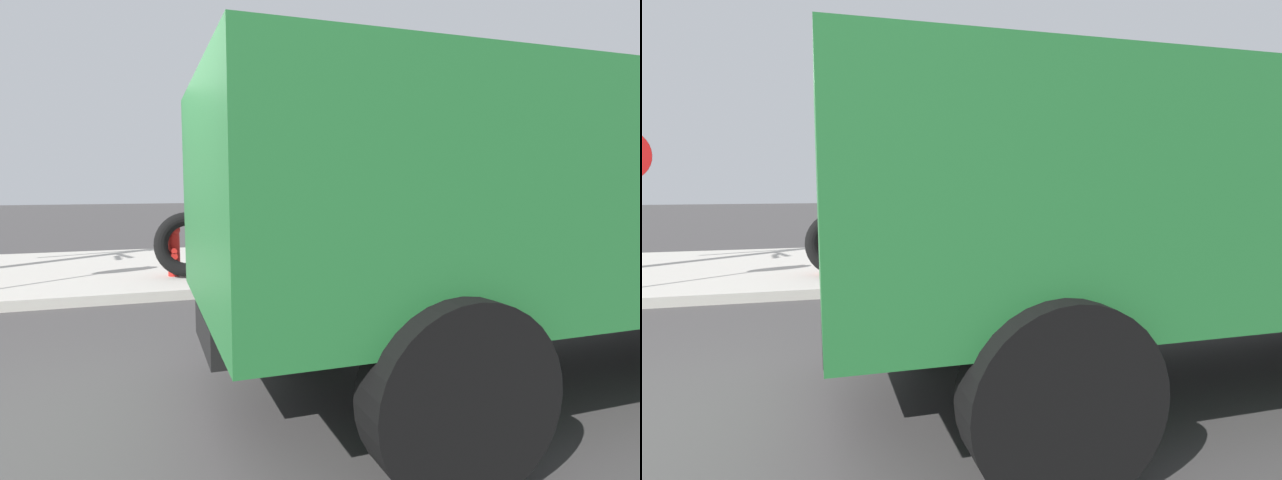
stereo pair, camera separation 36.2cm
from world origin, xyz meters
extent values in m
plane|color=#423F3F|center=(0.00, 0.00, 0.00)|extent=(80.00, 80.00, 0.00)
cube|color=#BCB7AD|center=(0.00, 6.50, 0.07)|extent=(36.00, 5.00, 0.15)
cylinder|color=red|center=(0.45, 5.22, 0.50)|extent=(0.20, 0.20, 0.71)
sphere|color=red|center=(0.45, 5.22, 0.92)|extent=(0.23, 0.23, 0.23)
cylinder|color=red|center=(0.45, 5.04, 0.59)|extent=(0.09, 0.16, 0.09)
cylinder|color=red|center=(0.45, 5.40, 0.59)|extent=(0.09, 0.16, 0.09)
cylinder|color=red|center=(0.45, 5.04, 0.50)|extent=(0.11, 0.16, 0.11)
torus|color=black|center=(0.66, 5.03, 0.69)|extent=(1.06, 0.38, 1.07)
cube|color=#237033|center=(2.85, 0.07, 1.60)|extent=(4.85, 2.60, 1.60)
cube|color=black|center=(3.95, 0.09, 0.67)|extent=(7.02, 1.05, 0.24)
cylinder|color=black|center=(1.63, 1.29, 0.55)|extent=(1.11, 0.32, 1.10)
cylinder|color=black|center=(1.68, -1.21, 0.55)|extent=(1.11, 0.32, 1.10)
camera|label=1|loc=(0.17, -3.44, 1.69)|focal=28.60mm
camera|label=2|loc=(0.52, -3.54, 1.69)|focal=28.60mm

